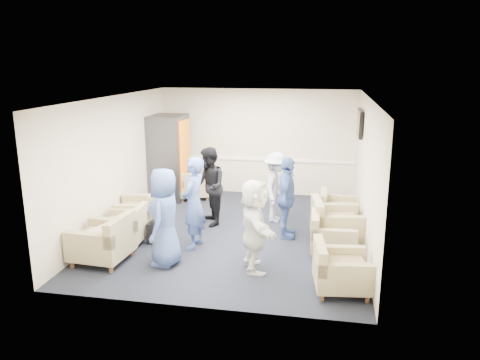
% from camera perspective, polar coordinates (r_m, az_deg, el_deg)
% --- Properties ---
extents(floor, '(6.00, 6.00, 0.00)m').
position_cam_1_polar(floor, '(9.52, -0.60, -6.42)').
color(floor, black).
rests_on(floor, ground).
extents(ceiling, '(6.00, 6.00, 0.00)m').
position_cam_1_polar(ceiling, '(8.93, -0.65, 10.00)').
color(ceiling, silver).
rests_on(ceiling, back_wall).
extents(back_wall, '(5.00, 0.02, 2.70)m').
position_cam_1_polar(back_wall, '(12.03, 2.14, 4.64)').
color(back_wall, beige).
rests_on(back_wall, floor).
extents(front_wall, '(5.00, 0.02, 2.70)m').
position_cam_1_polar(front_wall, '(6.32, -5.89, -4.43)').
color(front_wall, beige).
rests_on(front_wall, floor).
extents(left_wall, '(0.02, 6.00, 2.70)m').
position_cam_1_polar(left_wall, '(9.91, -14.96, 2.06)').
color(left_wall, beige).
rests_on(left_wall, floor).
extents(right_wall, '(0.02, 6.00, 2.70)m').
position_cam_1_polar(right_wall, '(9.00, 15.19, 0.82)').
color(right_wall, beige).
rests_on(right_wall, floor).
extents(chair_rail, '(4.98, 0.04, 0.06)m').
position_cam_1_polar(chair_rail, '(12.10, 2.11, 2.52)').
color(chair_rail, white).
rests_on(chair_rail, back_wall).
extents(tv, '(0.10, 1.00, 0.58)m').
position_cam_1_polar(tv, '(10.64, 14.38, 6.72)').
color(tv, black).
rests_on(tv, right_wall).
extents(armchair_left_near, '(0.95, 0.95, 0.71)m').
position_cam_1_polar(armchair_left_near, '(8.40, -16.14, -7.32)').
color(armchair_left_near, tan).
rests_on(armchair_left_near, floor).
extents(armchair_left_mid, '(0.83, 0.83, 0.63)m').
position_cam_1_polar(armchair_left_mid, '(9.12, -13.75, -5.71)').
color(armchair_left_mid, tan).
rests_on(armchair_left_mid, floor).
extents(armchair_left_far, '(0.99, 0.99, 0.69)m').
position_cam_1_polar(armchair_left_far, '(9.82, -11.87, -3.95)').
color(armchair_left_far, tan).
rests_on(armchair_left_far, floor).
extents(armchair_right_near, '(0.90, 0.90, 0.64)m').
position_cam_1_polar(armchair_right_near, '(7.27, 11.88, -10.82)').
color(armchair_right_near, tan).
rests_on(armchair_right_near, floor).
extents(armchair_right_midnear, '(0.82, 0.82, 0.63)m').
position_cam_1_polar(armchair_right_midnear, '(8.58, 10.90, -6.83)').
color(armchair_right_midnear, tan).
rests_on(armchair_right_midnear, floor).
extents(armchair_right_midfar, '(1.03, 1.03, 0.72)m').
position_cam_1_polar(armchair_right_midfar, '(9.06, 11.29, -5.38)').
color(armchair_right_midfar, tan).
rests_on(armchair_right_midfar, floor).
extents(armchair_right_far, '(0.78, 0.78, 0.62)m').
position_cam_1_polar(armchair_right_far, '(10.07, 11.61, -3.71)').
color(armchair_right_far, tan).
rests_on(armchair_right_far, floor).
extents(armchair_corner, '(0.98, 0.98, 0.61)m').
position_cam_1_polar(armchair_corner, '(11.78, -5.68, -0.85)').
color(armchair_corner, tan).
rests_on(armchair_corner, floor).
extents(vending_machine, '(0.85, 0.99, 2.09)m').
position_cam_1_polar(vending_machine, '(11.76, -8.65, 2.76)').
color(vending_machine, '#46464D').
rests_on(vending_machine, floor).
extents(backpack, '(0.30, 0.23, 0.48)m').
position_cam_1_polar(backpack, '(9.06, -10.35, -6.10)').
color(backpack, black).
rests_on(backpack, floor).
extents(pillow, '(0.47, 0.54, 0.13)m').
position_cam_1_polar(pillow, '(8.35, -16.29, -6.14)').
color(pillow, beige).
rests_on(pillow, armchair_left_near).
extents(person_front_left, '(0.53, 0.82, 1.67)m').
position_cam_1_polar(person_front_left, '(7.94, -9.16, -4.50)').
color(person_front_left, '#445EA4').
rests_on(person_front_left, floor).
extents(person_mid_left, '(0.49, 0.68, 1.71)m').
position_cam_1_polar(person_mid_left, '(8.58, -5.68, -2.81)').
color(person_mid_left, '#445EA4').
rests_on(person_mid_left, floor).
extents(person_back_left, '(0.91, 0.99, 1.66)m').
position_cam_1_polar(person_back_left, '(9.76, -3.81, -0.83)').
color(person_back_left, black).
rests_on(person_back_left, floor).
extents(person_back_right, '(0.65, 1.02, 1.51)m').
position_cam_1_polar(person_back_right, '(10.01, 4.43, -0.88)').
color(person_back_right, white).
rests_on(person_back_right, floor).
extents(person_mid_right, '(0.39, 0.94, 1.61)m').
position_cam_1_polar(person_mid_right, '(9.09, 5.69, -2.18)').
color(person_mid_right, '#445EA4').
rests_on(person_mid_right, floor).
extents(person_front_right, '(0.89, 1.51, 1.55)m').
position_cam_1_polar(person_front_right, '(7.63, 1.75, -5.58)').
color(person_front_right, white).
rests_on(person_front_right, floor).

